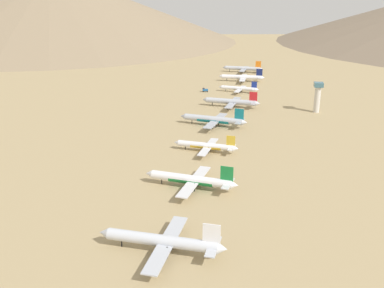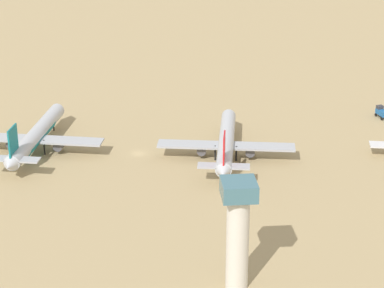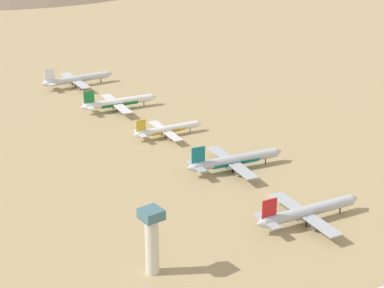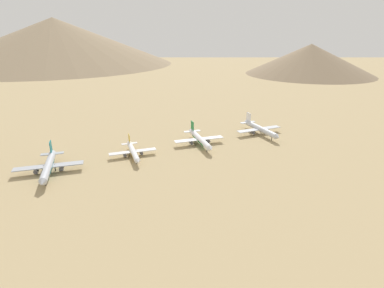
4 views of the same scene
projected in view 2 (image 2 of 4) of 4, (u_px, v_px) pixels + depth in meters
name	position (u px, v px, depth m)	size (l,w,h in m)	color
ground_plane	(139.00, 154.00, 230.62)	(2394.17, 2394.17, 0.00)	tan
parked_jet_3	(226.00, 142.00, 226.30)	(50.35, 41.18, 14.56)	#B2B7C1
parked_jet_4	(36.00, 136.00, 230.93)	(51.17, 41.98, 14.88)	#B2B7C1
service_truck	(382.00, 112.00, 258.88)	(5.57, 3.66, 3.90)	#1E5999
control_tower	(238.00, 228.00, 158.04)	(7.20, 7.20, 24.82)	beige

